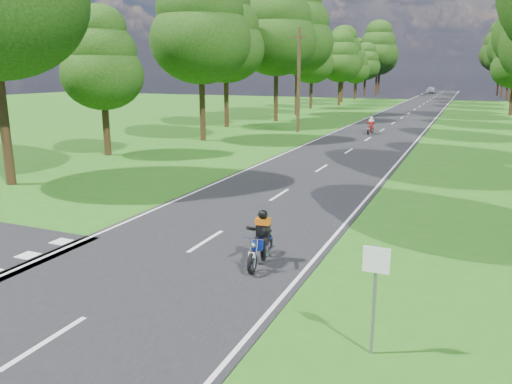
% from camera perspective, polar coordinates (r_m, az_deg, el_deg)
% --- Properties ---
extents(ground, '(160.00, 160.00, 0.00)m').
position_cam_1_polar(ground, '(12.96, -10.07, -8.31)').
color(ground, '#246116').
rests_on(ground, ground).
extents(main_road, '(7.00, 140.00, 0.02)m').
position_cam_1_polar(main_road, '(60.54, 17.06, 8.59)').
color(main_road, black).
rests_on(main_road, ground).
extents(road_markings, '(7.40, 140.00, 0.01)m').
position_cam_1_polar(road_markings, '(58.70, 16.71, 8.48)').
color(road_markings, silver).
rests_on(road_markings, main_road).
extents(treeline, '(40.00, 115.35, 14.78)m').
position_cam_1_polar(treeline, '(70.32, 19.74, 15.77)').
color(treeline, black).
rests_on(treeline, ground).
extents(telegraph_pole, '(1.20, 0.26, 8.00)m').
position_cam_1_polar(telegraph_pole, '(40.06, 4.89, 12.62)').
color(telegraph_pole, '#382616').
rests_on(telegraph_pole, ground).
extents(road_sign, '(0.45, 0.07, 2.00)m').
position_cam_1_polar(road_sign, '(8.77, 13.46, -10.02)').
color(road_sign, slate).
rests_on(road_sign, ground).
extents(rider_near_blue, '(0.71, 1.70, 1.38)m').
position_cam_1_polar(rider_near_blue, '(12.63, 0.54, -5.25)').
color(rider_near_blue, navy).
rests_on(rider_near_blue, main_road).
extents(rider_far_red, '(0.59, 1.62, 1.33)m').
position_cam_1_polar(rider_far_red, '(39.70, 12.96, 7.42)').
color(rider_far_red, '#990E0B').
rests_on(rider_far_red, main_road).
extents(distant_car, '(1.88, 4.41, 1.49)m').
position_cam_1_polar(distant_car, '(114.56, 19.37, 10.95)').
color(distant_car, silver).
rests_on(distant_car, main_road).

